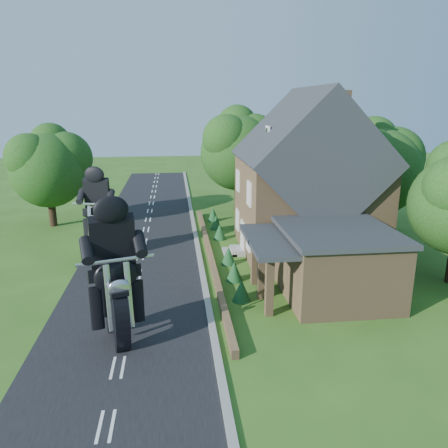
{
  "coord_description": "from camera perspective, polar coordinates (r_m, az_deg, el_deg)",
  "views": [
    {
      "loc": [
        2.23,
        -20.18,
        9.25
      ],
      "look_at": [
        4.9,
        2.92,
        2.8
      ],
      "focal_mm": 35.0,
      "sensor_mm": 36.0,
      "label": 1
    }
  ],
  "objects": [
    {
      "name": "kerb",
      "position": [
        22.22,
        -2.38,
        -8.94
      ],
      "size": [
        0.3,
        80.0,
        0.12
      ],
      "primitive_type": "cube",
      "color": "gray",
      "rests_on": "ground"
    },
    {
      "name": "shrub_f",
      "position": [
        35.41,
        -1.42,
        1.27
      ],
      "size": [
        0.9,
        0.9,
        1.1
      ],
      "primitive_type": "cone",
      "color": "#133E1C",
      "rests_on": "ground"
    },
    {
      "name": "tree_behind_house",
      "position": [
        38.36,
        11.78,
        10.66
      ],
      "size": [
        7.81,
        7.2,
        10.08
      ],
      "color": "black",
      "rests_on": "ground"
    },
    {
      "name": "shrub_a",
      "position": [
        21.28,
        2.3,
        -8.64
      ],
      "size": [
        0.9,
        0.9,
        1.1
      ],
      "primitive_type": "cone",
      "color": "#133E1C",
      "rests_on": "ground"
    },
    {
      "name": "shrub_b",
      "position": [
        23.56,
        1.36,
        -6.17
      ],
      "size": [
        0.9,
        0.9,
        1.1
      ],
      "primitive_type": "cone",
      "color": "#133E1C",
      "rests_on": "ground"
    },
    {
      "name": "tree_far_road",
      "position": [
        35.75,
        -21.46,
        7.35
      ],
      "size": [
        6.08,
        5.6,
        7.84
      ],
      "color": "black",
      "rests_on": "ground"
    },
    {
      "name": "house",
      "position": [
        27.89,
        10.78,
        5.09
      ],
      "size": [
        9.54,
        8.64,
        10.24
      ],
      "color": "olive",
      "rests_on": "ground"
    },
    {
      "name": "garden_wall",
      "position": [
        26.84,
        -1.8,
        -4.22
      ],
      "size": [
        0.3,
        22.0,
        0.4
      ],
      "primitive_type": "cube",
      "color": "olive",
      "rests_on": "ground"
    },
    {
      "name": "motorcycle_follow",
      "position": [
        28.33,
        -15.78,
        -2.37
      ],
      "size": [
        0.84,
        1.87,
        1.69
      ],
      "primitive_type": null,
      "rotation": [
        0.0,
        0.0,
        2.93
      ],
      "color": "black",
      "rests_on": "ground"
    },
    {
      "name": "shrub_e",
      "position": [
        33.0,
        -1.03,
        0.21
      ],
      "size": [
        0.9,
        0.9,
        1.1
      ],
      "primitive_type": "cone",
      "color": "#133E1C",
      "rests_on": "ground"
    },
    {
      "name": "motorcycle_lead",
      "position": [
        18.26,
        -13.67,
        -12.19
      ],
      "size": [
        1.02,
        1.99,
        1.8
      ],
      "primitive_type": null,
      "rotation": [
        0.0,
        0.0,
        3.43
      ],
      "color": "black",
      "rests_on": "ground"
    },
    {
      "name": "shrub_d",
      "position": [
        30.61,
        -0.57,
        -1.02
      ],
      "size": [
        0.9,
        0.9,
        1.1
      ],
      "primitive_type": "cone",
      "color": "#133E1C",
      "rests_on": "ground"
    },
    {
      "name": "shrub_c",
      "position": [
        25.88,
        0.6,
        -4.14
      ],
      "size": [
        0.9,
        0.9,
        1.1
      ],
      "primitive_type": "cone",
      "color": "#133E1C",
      "rests_on": "ground"
    },
    {
      "name": "ground",
      "position": [
        22.31,
        -11.89,
        -9.35
      ],
      "size": [
        120.0,
        120.0,
        0.0
      ],
      "primitive_type": "plane",
      "color": "#2D5718",
      "rests_on": "ground"
    },
    {
      "name": "road",
      "position": [
        22.31,
        -11.89,
        -9.32
      ],
      "size": [
        7.0,
        80.0,
        0.02
      ],
      "primitive_type": "cube",
      "color": "black",
      "rests_on": "ground"
    },
    {
      "name": "tree_behind_left",
      "position": [
        37.94,
        2.46,
        10.16
      ],
      "size": [
        6.94,
        6.4,
        9.16
      ],
      "color": "black",
      "rests_on": "ground"
    },
    {
      "name": "tree_house_right",
      "position": [
        32.46,
        20.01,
        7.38
      ],
      "size": [
        6.51,
        6.0,
        8.4
      ],
      "color": "black",
      "rests_on": "ground"
    },
    {
      "name": "annex",
      "position": [
        22.13,
        14.06,
        -4.74
      ],
      "size": [
        7.05,
        5.94,
        3.44
      ],
      "color": "olive",
      "rests_on": "ground"
    }
  ]
}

